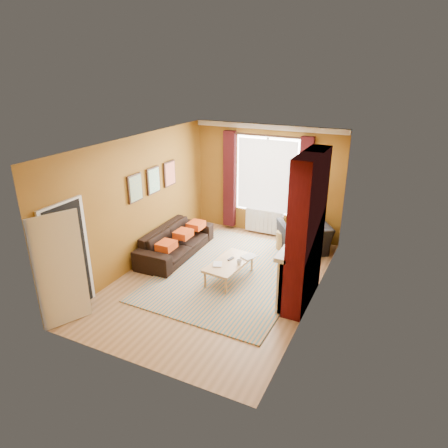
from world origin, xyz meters
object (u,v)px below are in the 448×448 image
(sofa, at_px, (176,242))
(floor_lamp, at_px, (316,198))
(coffee_table, at_px, (229,264))
(wicker_stool, at_px, (284,240))
(armchair, at_px, (304,238))

(sofa, relative_size, floor_lamp, 1.33)
(coffee_table, height_order, wicker_stool, wicker_stool)
(coffee_table, bearing_deg, armchair, 67.37)
(wicker_stool, relative_size, floor_lamp, 0.27)
(wicker_stool, bearing_deg, sofa, -148.08)
(armchair, distance_m, coffee_table, 2.18)
(sofa, bearing_deg, armchair, -63.05)
(armchair, height_order, wicker_stool, armchair)
(sofa, height_order, coffee_table, sofa)
(sofa, distance_m, armchair, 2.98)
(coffee_table, distance_m, floor_lamp, 2.58)
(floor_lamp, bearing_deg, wicker_stool, -161.58)
(sofa, bearing_deg, floor_lamp, -62.30)
(sofa, xyz_separation_m, wicker_stool, (2.17, 1.35, -0.10))
(coffee_table, bearing_deg, wicker_stool, 78.37)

